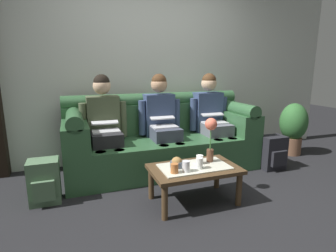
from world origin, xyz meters
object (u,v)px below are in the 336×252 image
Objects in this scene: flower_vase at (211,133)px; backpack_left at (44,182)px; couch at (162,140)px; cup_near_right at (199,163)px; coffee_table at (194,172)px; cup_far_left at (186,166)px; backpack_right at (273,153)px; cup_near_left at (174,168)px; cup_far_center at (200,159)px; person_left at (105,122)px; person_right at (211,115)px; snack_bowl at (177,163)px; person_middle at (162,119)px; potted_plant at (293,126)px.

flower_vase is 1.03× the size of backpack_left.
couch reaches higher than cup_near_right.
cup_far_left reaches higher than coffee_table.
backpack_right reaches higher than coffee_table.
coffee_table is 1.46m from backpack_left.
cup_near_left is 1.69m from backpack_right.
cup_far_center is at bearing 23.16° from cup_near_left.
backpack_right is at bearing -14.38° from person_left.
snack_bowl is (-0.89, -0.96, -0.25)m from person_right.
snack_bowl is 0.29× the size of backpack_right.
couch reaches higher than backpack_right.
cup_far_center reaches higher than backpack_right.
person_middle reaches higher than flower_vase.
coffee_table is at bearing -90.00° from person_middle.
potted_plant is (2.04, -0.13, 0.06)m from couch.
cup_far_center is 1.53m from backpack_left.
flower_vase is (0.20, 0.07, 0.36)m from coffee_table.
cup_near_left is 0.26m from cup_near_right.
snack_bowl is at bearing 106.85° from cup_far_left.
cup_near_right reaches higher than cup_far_left.
cup_near_right is 1.51m from backpack_left.
coffee_table is at bearing -90.00° from couch.
coffee_table is 9.82× the size of cup_near_left.
cup_far_center reaches higher than coffee_table.
snack_bowl is at bearing 60.13° from cup_near_left.
person_left is 1.30m from flower_vase.
person_left is at bearing 37.92° from backpack_left.
cup_far_center is 0.85× the size of cup_far_left.
flower_vase reaches higher than cup_far_center.
snack_bowl is (-0.17, -0.96, 0.04)m from couch.
person_middle is 1.44× the size of coffee_table.
person_middle is 14.12× the size of cup_near_left.
cup_far_left is at bearing -169.99° from cup_near_right.
backpack_left is 0.55× the size of potted_plant.
person_left is 1.00× the size of person_right.
cup_near_left is 0.11× the size of potted_plant.
potted_plant is at bearing 23.33° from flower_vase.
person_middle is at bearing 102.38° from flower_vase.
cup_near_left is at bearing -102.56° from couch.
person_left is 14.33× the size of cup_far_center.
backpack_right is at bearing 18.27° from cup_far_center.
person_middle is 1.12m from cup_far_left.
person_middle is (-0.00, -0.00, 0.29)m from couch.
person_middle is at bearing 158.56° from backpack_right.
cup_near_right reaches higher than backpack_left.
cup_near_left is at bearing -175.63° from cup_near_right.
person_middle is 1.13m from cup_near_left.
cup_near_left is (-0.24, -0.09, 0.10)m from coffee_table.
cup_far_left is at bearing -96.85° from couch.
person_left reaches higher than cup_far_left.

